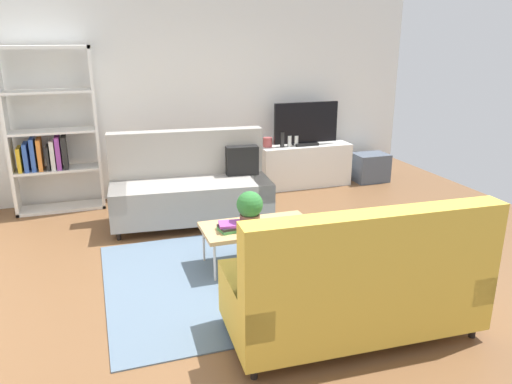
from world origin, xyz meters
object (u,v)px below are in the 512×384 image
(bookshelf, at_px, (51,137))
(bottle_1, at_px, (289,141))
(tv_console, at_px, (304,165))
(bottle_2, at_px, (296,141))
(couch_beige, at_px, (191,187))
(couch_green, at_px, (355,284))
(bottle_0, at_px, (282,140))
(potted_plant, at_px, (250,208))
(coffee_table, at_px, (258,228))
(vase_0, at_px, (268,142))
(table_book_0, at_px, (232,229))
(storage_trunk, at_px, (370,167))
(tv, at_px, (306,124))

(bookshelf, height_order, bottle_1, bookshelf)
(tv_console, height_order, bottle_2, bottle_2)
(couch_beige, distance_m, bookshelf, 1.95)
(couch_green, height_order, bottle_2, couch_green)
(bottle_0, bearing_deg, potted_plant, -118.11)
(coffee_table, xyz_separation_m, bottle_1, (1.29, 2.34, 0.33))
(couch_beige, height_order, bottle_0, couch_beige)
(bookshelf, bearing_deg, tv_console, -0.32)
(bookshelf, height_order, vase_0, bookshelf)
(couch_green, xyz_separation_m, bottle_0, (0.89, 3.76, 0.31))
(bookshelf, height_order, potted_plant, bookshelf)
(table_book_0, height_order, bottle_0, bottle_0)
(couch_green, bearing_deg, bottle_1, 77.58)
(bottle_1, xyz_separation_m, bottle_2, (0.11, 0.00, -0.00))
(potted_plant, bearing_deg, tv_console, 55.62)
(storage_trunk, distance_m, bottle_2, 1.36)
(couch_beige, xyz_separation_m, tv_console, (1.94, 0.96, -0.12))
(tv, relative_size, storage_trunk, 1.92)
(table_book_0, bearing_deg, couch_green, -67.65)
(couch_beige, relative_size, table_book_0, 8.18)
(tv_console, xyz_separation_m, tv, (0.00, -0.02, 0.63))
(couch_green, distance_m, potted_plant, 1.46)
(tv, bearing_deg, bottle_1, -175.75)
(bookshelf, xyz_separation_m, bottle_2, (3.38, -0.06, -0.26))
(table_book_0, height_order, vase_0, vase_0)
(couch_beige, height_order, bottle_2, couch_beige)
(vase_0, bearing_deg, bottle_1, -16.14)
(storage_trunk, xyz_separation_m, vase_0, (-1.68, 0.15, 0.49))
(tv, relative_size, vase_0, 7.26)
(couch_beige, bearing_deg, storage_trunk, -159.26)
(coffee_table, height_order, potted_plant, potted_plant)
(couch_green, bearing_deg, bookshelf, 123.14)
(coffee_table, height_order, table_book_0, table_book_0)
(bottle_2, bearing_deg, bookshelf, 178.98)
(couch_green, height_order, bottle_1, couch_green)
(couch_green, relative_size, tv, 1.94)
(bookshelf, distance_m, bottle_0, 3.16)
(storage_trunk, relative_size, potted_plant, 1.42)
(couch_green, bearing_deg, tv_console, 74.01)
(coffee_table, distance_m, bottle_2, 2.75)
(bookshelf, bearing_deg, couch_beige, -31.67)
(table_book_0, xyz_separation_m, vase_0, (1.26, 2.48, 0.27))
(table_book_0, bearing_deg, tv_console, 52.91)
(potted_plant, relative_size, bottle_2, 2.32)
(tv_console, relative_size, bookshelf, 0.67)
(potted_plant, bearing_deg, bottle_2, 57.84)
(storage_trunk, bearing_deg, couch_green, -122.67)
(couch_green, distance_m, bookshelf, 4.47)
(tv_console, xyz_separation_m, potted_plant, (-1.65, -2.41, 0.30))
(coffee_table, distance_m, table_book_0, 0.29)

